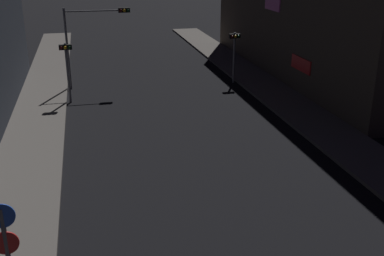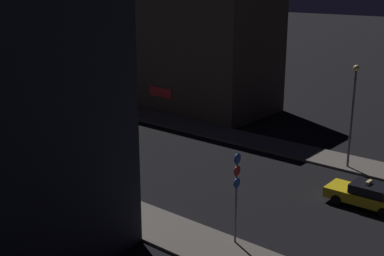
{
  "view_description": "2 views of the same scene",
  "coord_description": "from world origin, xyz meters",
  "px_view_note": "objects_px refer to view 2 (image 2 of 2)",
  "views": [
    {
      "loc": [
        -4.81,
        0.87,
        9.21
      ],
      "look_at": [
        -0.66,
        18.66,
        2.29
      ],
      "focal_mm": 43.55,
      "sensor_mm": 36.0,
      "label": 1
    },
    {
      "loc": [
        -25.24,
        -3.6,
        12.62
      ],
      "look_at": [
        -0.4,
        17.15,
        3.09
      ],
      "focal_mm": 47.95,
      "sensor_mm": 36.0,
      "label": 2
    }
  ],
  "objects_px": {
    "traffic_light_right_kerb": "(104,87)",
    "sign_pole_left": "(236,190)",
    "taxi": "(367,195)",
    "traffic_light_left_kerb": "(3,115)",
    "street_lamp_near_block": "(353,106)"
  },
  "relations": [
    {
      "from": "traffic_light_left_kerb",
      "to": "traffic_light_right_kerb",
      "type": "relative_size",
      "value": 1.04
    },
    {
      "from": "taxi",
      "to": "traffic_light_left_kerb",
      "type": "height_order",
      "value": "traffic_light_left_kerb"
    },
    {
      "from": "taxi",
      "to": "traffic_light_right_kerb",
      "type": "xyz_separation_m",
      "value": [
        4.2,
        27.3,
        1.95
      ]
    },
    {
      "from": "taxi",
      "to": "sign_pole_left",
      "type": "distance_m",
      "value": 9.21
    },
    {
      "from": "traffic_light_right_kerb",
      "to": "sign_pole_left",
      "type": "height_order",
      "value": "sign_pole_left"
    },
    {
      "from": "taxi",
      "to": "traffic_light_right_kerb",
      "type": "height_order",
      "value": "traffic_light_right_kerb"
    },
    {
      "from": "taxi",
      "to": "sign_pole_left",
      "type": "relative_size",
      "value": 0.97
    },
    {
      "from": "sign_pole_left",
      "to": "traffic_light_right_kerb",
      "type": "bearing_deg",
      "value": 62.46
    },
    {
      "from": "taxi",
      "to": "street_lamp_near_block",
      "type": "bearing_deg",
      "value": 33.06
    },
    {
      "from": "sign_pole_left",
      "to": "street_lamp_near_block",
      "type": "relative_size",
      "value": 0.65
    },
    {
      "from": "traffic_light_left_kerb",
      "to": "street_lamp_near_block",
      "type": "height_order",
      "value": "street_lamp_near_block"
    },
    {
      "from": "traffic_light_right_kerb",
      "to": "sign_pole_left",
      "type": "xyz_separation_m",
      "value": [
        -12.56,
        -24.08,
        0.24
      ]
    },
    {
      "from": "street_lamp_near_block",
      "to": "traffic_light_right_kerb",
      "type": "bearing_deg",
      "value": 92.29
    },
    {
      "from": "traffic_light_left_kerb",
      "to": "street_lamp_near_block",
      "type": "distance_m",
      "value": 25.2
    },
    {
      "from": "sign_pole_left",
      "to": "traffic_light_left_kerb",
      "type": "bearing_deg",
      "value": 88.26
    }
  ]
}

